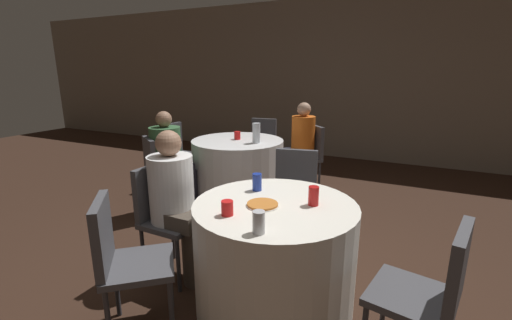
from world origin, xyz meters
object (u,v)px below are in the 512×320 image
Objects in this scene: chair_near_west at (164,209)px; chair_far_northeast at (309,152)px; person_green_jacket at (173,162)px; person_orange_shirt at (297,149)px; chair_near_east at (433,288)px; chair_far_north at (262,142)px; bottle_far at (256,133)px; chair_near_southwest at (122,254)px; chair_near_north at (294,188)px; soda_can_blue at (257,182)px; pizza_plate_near at (262,205)px; table_near at (274,257)px; person_white_shirt at (180,206)px; chair_far_west at (177,149)px; soda_can_silver at (259,222)px; chair_far_southwest at (159,168)px; table_far at (238,170)px; soda_can_red at (314,196)px.

chair_near_west and chair_far_northeast have the same top height.
person_orange_shirt is at bearing 84.21° from person_green_jacket.
chair_near_west is 1.00× the size of chair_near_east.
bottle_far is (0.39, -1.01, 0.33)m from chair_far_north.
chair_near_east is at bearing 64.15° from chair_near_southwest.
chair_near_north is 1.48m from person_green_jacket.
chair_far_northeast is at bearing 97.64° from soda_can_blue.
chair_near_north is 0.74× the size of person_orange_shirt.
person_orange_shirt is at bearing 103.78° from pizza_plate_near.
person_white_shirt is (-0.77, 0.02, 0.21)m from table_near.
person_white_shirt reaches higher than pizza_plate_near.
chair_near_west is 1.24m from person_green_jacket.
chair_far_northeast is at bearing 113.40° from chair_far_west.
chair_far_north is at bearing 111.24° from bottle_far.
chair_near_west reaches higher than soda_can_silver.
table_near is at bearing 148.16° from chair_far_northeast.
chair_far_southwest is 7.16× the size of soda_can_blue.
soda_can_silver is (0.14, -0.34, 0.05)m from pizza_plate_near.
chair_near_north is at bearing 154.21° from person_orange_shirt.
table_far is 1.74m from person_white_shirt.
chair_far_southwest is 2.26m from soda_can_silver.
chair_far_north is at bearing 139.83° from chair_far_west.
pizza_plate_near is 1.70× the size of soda_can_red.
chair_near_southwest is 0.74× the size of person_orange_shirt.
table_far is 1.28× the size of chair_far_southwest.
person_orange_shirt is at bearing 84.74° from chair_far_southwest.
chair_far_northeast is (-0.51, 2.37, 0.16)m from table_near.
soda_can_blue is at bearing 107.25° from chair_far_north.
chair_near_west is at bearing 38.46° from chair_near_north.
person_white_shirt is at bearing 45.20° from chair_near_north.
table_near is at bearing -157.29° from soda_can_red.
chair_near_east is 3.75× the size of bottle_far.
chair_far_northeast is (0.81, -0.29, 0.00)m from chair_far_north.
person_green_jacket reaches higher than chair_far_west.
chair_near_north reaches higher than table_far.
chair_far_north is at bearing 49.42° from chair_near_east.
chair_near_west is at bearing 174.47° from pizza_plate_near.
pizza_plate_near is at bearing 84.96° from person_white_shirt.
chair_far_northeast is 1.77m from person_green_jacket.
table_near is 0.50m from soda_can_red.
person_orange_shirt is (0.31, 2.23, 0.05)m from chair_near_west.
chair_near_north is at bearing 35.08° from chair_far_southwest.
person_green_jacket is (-0.95, 1.64, 0.05)m from chair_near_southwest.
bottle_far is (-0.86, 1.71, 0.11)m from pizza_plate_near.
chair_near_north reaches higher than table_near.
chair_far_west is 1.00× the size of chair_far_northeast.
person_green_jacket reaches higher than soda_can_silver.
chair_far_southwest is at bearing -90.00° from person_green_jacket.
chair_far_north and chair_far_northeast have the same top height.
chair_far_west is at bearing 64.26° from person_orange_shirt.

